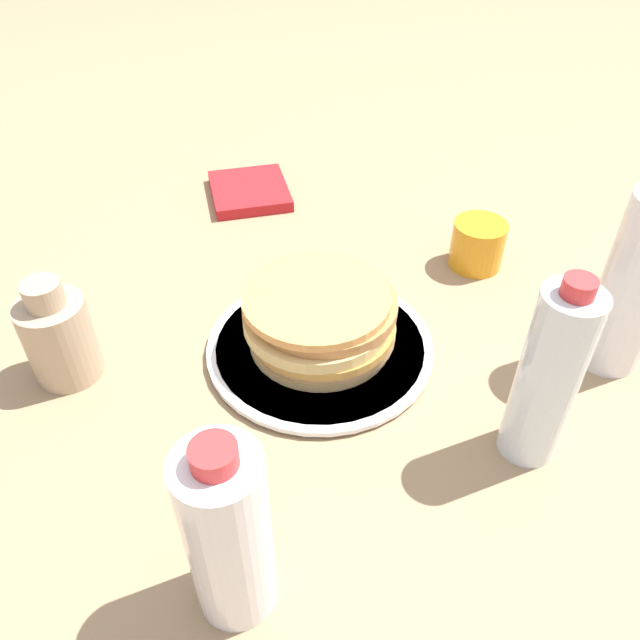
{
  "coord_description": "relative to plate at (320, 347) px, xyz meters",
  "views": [
    {
      "loc": [
        0.57,
        -0.07,
        0.58
      ],
      "look_at": [
        -0.03,
        -0.03,
        0.05
      ],
      "focal_mm": 35.0,
      "sensor_mm": 36.0,
      "label": 1
    }
  ],
  "objects": [
    {
      "name": "water_bottle_near",
      "position": [
        0.04,
        0.37,
        0.12
      ],
      "size": [
        0.08,
        0.08,
        0.26
      ],
      "color": "white",
      "rests_on": "ground_plane"
    },
    {
      "name": "water_bottle_mid",
      "position": [
        0.17,
        0.22,
        0.11
      ],
      "size": [
        0.06,
        0.06,
        0.24
      ],
      "color": "silver",
      "rests_on": "ground_plane"
    },
    {
      "name": "pancake_stack",
      "position": [
        -0.0,
        0.0,
        0.05
      ],
      "size": [
        0.2,
        0.2,
        0.08
      ],
      "color": "tan",
      "rests_on": "plate"
    },
    {
      "name": "juice_glass",
      "position": [
        -0.18,
        0.26,
        0.03
      ],
      "size": [
        0.08,
        0.08,
        0.07
      ],
      "color": "orange",
      "rests_on": "ground_plane"
    },
    {
      "name": "napkin",
      "position": [
        -0.42,
        -0.1,
        0.0
      ],
      "size": [
        0.17,
        0.16,
        0.02
      ],
      "color": "red",
      "rests_on": "ground_plane"
    },
    {
      "name": "water_bottle_far",
      "position": [
        0.32,
        -0.1,
        0.1
      ],
      "size": [
        0.07,
        0.07,
        0.22
      ],
      "color": "white",
      "rests_on": "ground_plane"
    },
    {
      "name": "cream_jug",
      "position": [
        0.02,
        -0.32,
        0.05
      ],
      "size": [
        0.08,
        0.08,
        0.14
      ],
      "color": "tan",
      "rests_on": "ground_plane"
    },
    {
      "name": "ground_plane",
      "position": [
        0.03,
        0.03,
        -0.01
      ],
      "size": [
        4.0,
        4.0,
        0.0
      ],
      "primitive_type": "plane",
      "color": "#9E7F5B"
    },
    {
      "name": "plate",
      "position": [
        0.0,
        0.0,
        0.0
      ],
      "size": [
        0.3,
        0.3,
        0.01
      ],
      "color": "white",
      "rests_on": "ground_plane"
    }
  ]
}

